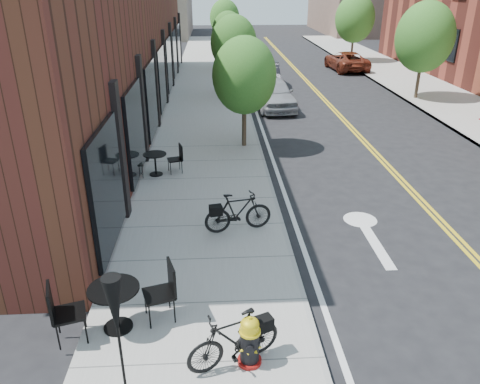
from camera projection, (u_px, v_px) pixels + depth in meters
name	position (u px, v px, depth m)	size (l,w,h in m)	color
ground	(307.00, 304.00, 8.83)	(120.00, 120.00, 0.00)	black
sidewalk_near	(206.00, 139.00, 17.79)	(4.00, 70.00, 0.12)	#9E9B93
building_near	(98.00, 34.00, 19.76)	(5.00, 28.00, 7.00)	#4B2718
tree_near_a	(244.00, 76.00, 15.90)	(2.20, 2.20, 3.81)	#382B1E
tree_near_b	(234.00, 43.00, 23.12)	(2.30, 2.30, 3.98)	#382B1E
tree_near_c	(228.00, 31.00, 30.47)	(2.10, 2.10, 3.67)	#382B1E
tree_near_d	(225.00, 18.00, 37.64)	(2.40, 2.40, 4.11)	#382B1E
tree_far_b	(425.00, 37.00, 22.56)	(2.80, 2.80, 4.62)	#382B1E
tree_far_c	(355.00, 19.00, 33.46)	(2.80, 2.80, 4.62)	#382B1E
fire_hydrant	(250.00, 341.00, 7.15)	(0.45, 0.45, 0.88)	maroon
bicycle_left	(234.00, 339.00, 7.12)	(0.44, 1.55, 0.93)	black
bicycle_right	(238.00, 212.00, 10.97)	(0.46, 1.62, 0.97)	black
bistro_set_b	(115.00, 302.00, 7.82)	(2.04, 1.07, 1.07)	black
bistro_set_c	(155.00, 161.00, 14.19)	(1.67, 0.87, 0.88)	black
patio_umbrella	(116.00, 317.00, 5.95)	(0.35, 0.35, 2.15)	black
parked_car_a	(273.00, 93.00, 22.01)	(1.68, 4.17, 1.42)	#97999F
parked_car_b	(266.00, 75.00, 26.25)	(1.45, 4.15, 1.37)	black
parked_car_c	(247.00, 54.00, 33.57)	(2.07, 5.08, 1.47)	silver
parked_car_far	(346.00, 61.00, 31.40)	(2.06, 4.47, 1.24)	maroon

